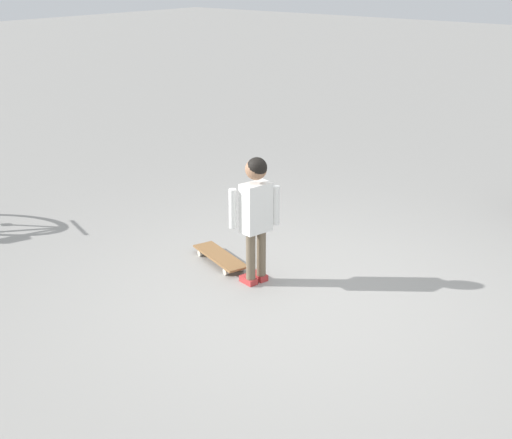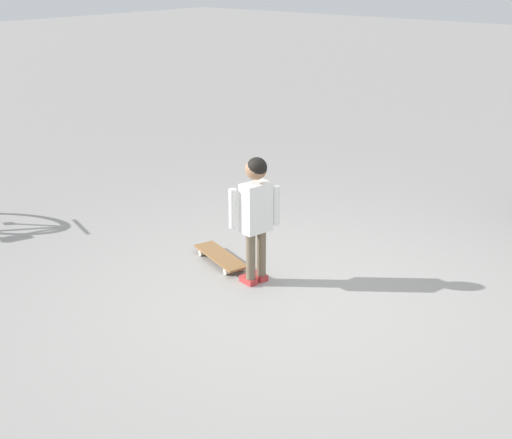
# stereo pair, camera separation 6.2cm
# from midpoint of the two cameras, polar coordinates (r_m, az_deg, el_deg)

# --- Properties ---
(ground_plane) EXTENTS (50.00, 50.00, 0.00)m
(ground_plane) POSITION_cam_midpoint_polar(r_m,az_deg,el_deg) (5.34, 3.56, -6.77)
(ground_plane) COLOR gray
(child_person) EXTENTS (0.28, 0.33, 1.06)m
(child_person) POSITION_cam_midpoint_polar(r_m,az_deg,el_deg) (5.37, -0.34, 1.06)
(child_person) COLOR brown
(child_person) RESTS_ON ground
(skateboard) EXTENTS (0.68, 0.39, 0.07)m
(skateboard) POSITION_cam_midpoint_polar(r_m,az_deg,el_deg) (5.95, -3.30, -3.13)
(skateboard) COLOR olive
(skateboard) RESTS_ON ground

